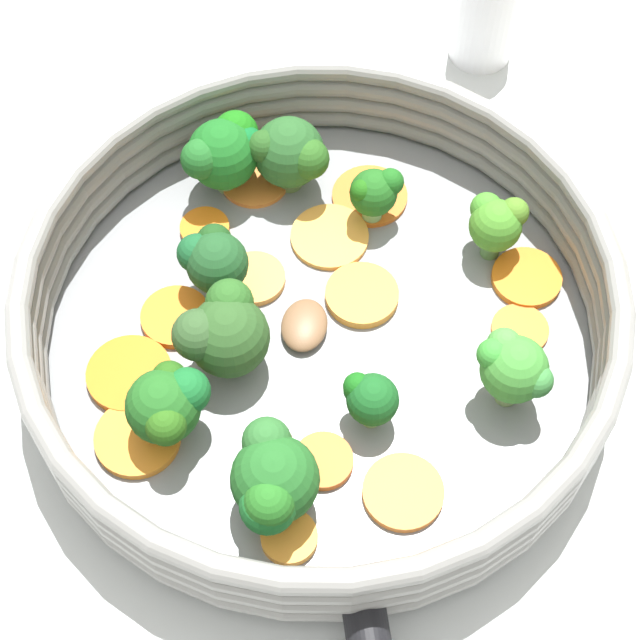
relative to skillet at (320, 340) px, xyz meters
The scene contains 32 objects.
ground_plane 0.01m from the skillet, ahead, with size 4.00×4.00×0.00m, color #B7BDBB.
skillet is the anchor object (origin of this frame).
skillet_rim_wall 0.03m from the skillet, ahead, with size 0.33×0.33×0.05m.
skillet_rivet_left 0.15m from the skillet, 165.40° to the right, with size 0.01×0.01×0.01m, color gray.
skillet_rivet_right 0.15m from the skillet, 144.78° to the right, with size 0.01×0.01×0.01m, color gray.
carrot_slice_0 0.08m from the skillet, 100.73° to the left, with size 0.04×0.04×0.01m, color orange.
carrot_slice_1 0.10m from the skillet, 61.27° to the left, with size 0.03×0.03×0.00m, color orange.
carrot_slice_2 0.11m from the skillet, 138.62° to the right, with size 0.04×0.04×0.00m, color orange.
carrot_slice_3 0.11m from the skillet, 122.18° to the left, with size 0.05×0.05×0.01m, color orange.
carrot_slice_4 0.11m from the skillet, 71.57° to the right, with size 0.03×0.03×0.00m, color orange.
carrot_slice_5 0.05m from the skillet, 64.05° to the left, with size 0.04×0.04×0.00m, color #F3933B.
carrot_slice_6 0.08m from the skillet, 161.41° to the right, with size 0.03×0.03×0.01m, color orange.
carrot_slice_7 0.12m from the skillet, 141.56° to the left, with size 0.05×0.05×0.01m, color orange.
carrot_slice_8 0.13m from the skillet, 55.74° to the right, with size 0.04×0.04×0.00m, color orange.
carrot_slice_9 0.10m from the skillet, ahead, with size 0.05×0.05×0.00m, color orange.
carrot_slice_10 0.12m from the skillet, 37.58° to the left, with size 0.04×0.04×0.00m, color orange.
carrot_slice_11 0.07m from the skillet, 12.45° to the left, with size 0.05×0.05×0.00m, color #F19C3A.
carrot_slice_12 0.12m from the skillet, 169.91° to the right, with size 0.03×0.03×0.01m, color orange.
carrot_slice_13 0.04m from the skillet, 27.52° to the right, with size 0.04×0.04×0.01m, color orange.
broccoli_floret_0 0.13m from the skillet, 45.42° to the left, with size 0.05×0.04×0.05m.
broccoli_floret_1 0.07m from the skillet, 124.64° to the left, with size 0.05×0.05×0.05m.
broccoli_floret_2 0.09m from the skillet, ahead, with size 0.03×0.03×0.04m.
broccoli_floret_3 0.11m from the skillet, 145.16° to the left, with size 0.05×0.04×0.05m.
broccoli_floret_4 0.12m from the skillet, 94.01° to the right, with size 0.04×0.04×0.05m.
broccoli_floret_5 0.07m from the skillet, 136.51° to the right, with size 0.03×0.03×0.04m.
broccoli_floret_6 0.12m from the skillet, 42.76° to the right, with size 0.03×0.03×0.04m.
broccoli_floret_7 0.11m from the skillet, behind, with size 0.06×0.04×0.05m.
broccoli_floret_8 0.08m from the skillet, 80.63° to the left, with size 0.04×0.04×0.05m.
broccoli_floret_9 0.11m from the skillet, 26.97° to the left, with size 0.04×0.05×0.05m.
mushroom_piece_0 0.02m from the skillet, 106.15° to the left, with size 0.03×0.03×0.01m, color brown.
mushroom_piece_1 0.08m from the skillet, behind, with size 0.03×0.02×0.01m, color brown.
salt_shaker 0.26m from the skillet, ahead, with size 0.04×0.04×0.10m.
Camera 1 is at (-0.29, -0.09, 0.53)m, focal length 60.00 mm.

